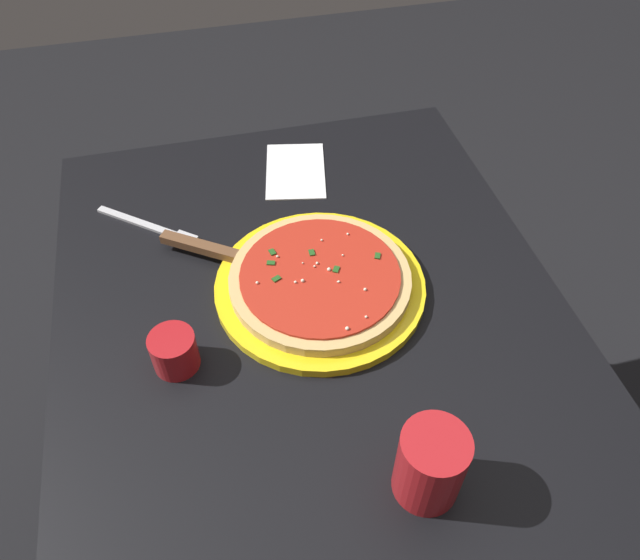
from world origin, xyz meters
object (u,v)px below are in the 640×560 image
napkin_folded_right (295,171)px  pizza (320,278)px  pizza_server (224,254)px  cup_small_sauce (174,351)px  cup_tall_drink (430,465)px  fork (152,227)px  serving_plate (320,286)px

napkin_folded_right → pizza: bearing=175.1°
pizza_server → cup_small_sauce: 0.19m
cup_tall_drink → cup_small_sauce: 0.35m
pizza → cup_small_sauce: cup_small_sauce is taller
cup_tall_drink → napkin_folded_right: bearing=2.0°
cup_tall_drink → fork: bearing=28.6°
pizza_server → cup_small_sauce: (-0.17, 0.09, 0.01)m
cup_tall_drink → napkin_folded_right: cup_tall_drink is taller
pizza_server → napkin_folded_right: bearing=-37.8°
pizza → cup_tall_drink: 0.32m
pizza_server → cup_tall_drink: 0.44m
cup_tall_drink → fork: size_ratio=0.66×
pizza → pizza_server: pizza is taller
pizza → cup_tall_drink: bearing=-171.9°
serving_plate → napkin_folded_right: bearing=-4.9°
fork → pizza: bearing=-129.5°
napkin_folded_right → cup_small_sauce: bearing=146.8°
cup_tall_drink → pizza: bearing=8.1°
cup_small_sauce → fork: 0.28m
serving_plate → cup_small_sauce: cup_small_sauce is taller
pizza_server → napkin_folded_right: 0.25m
serving_plate → pizza_server: 0.15m
pizza → napkin_folded_right: (0.28, -0.02, -0.02)m
serving_plate → cup_tall_drink: (-0.32, -0.05, 0.04)m
napkin_folded_right → fork: bearing=109.4°
napkin_folded_right → serving_plate: bearing=175.1°
napkin_folded_right → fork: 0.27m
cup_tall_drink → cup_small_sauce: size_ratio=1.69×
cup_small_sauce → napkin_folded_right: cup_small_sauce is taller
cup_tall_drink → pizza_server: bearing=23.1°
pizza → napkin_folded_right: 0.28m
cup_small_sauce → fork: (0.27, 0.02, -0.02)m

